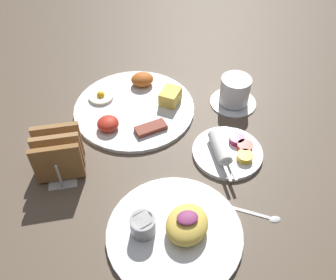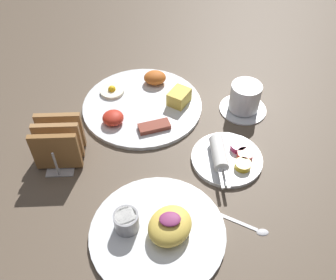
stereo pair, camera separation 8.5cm
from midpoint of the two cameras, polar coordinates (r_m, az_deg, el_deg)
The scene contains 7 objects.
ground_plane at distance 0.84m, azimuth -2.94°, elevation -3.75°, with size 3.00×3.00×0.00m, color brown.
plate_breakfast at distance 0.97m, azimuth -1.25°, elevation 5.50°, with size 0.31×0.31×0.05m.
plate_condiments at distance 0.85m, azimuth 11.83°, elevation -2.86°, with size 0.16×0.17×0.04m.
plate_foreground at distance 0.73m, azimuth 1.87°, elevation -13.72°, with size 0.26×0.26×0.06m.
toast_rack at distance 0.84m, azimuth -13.55°, elevation -0.52°, with size 0.10×0.12×0.10m.
coffee_cup at distance 0.97m, azimuth 14.08°, elevation 5.97°, with size 0.12×0.12×0.08m.
teaspoon at distance 0.77m, azimuth 15.08°, elevation -12.58°, with size 0.12×0.07×0.01m.
Camera 2 is at (0.06, -0.55, 0.65)m, focal length 40.00 mm.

